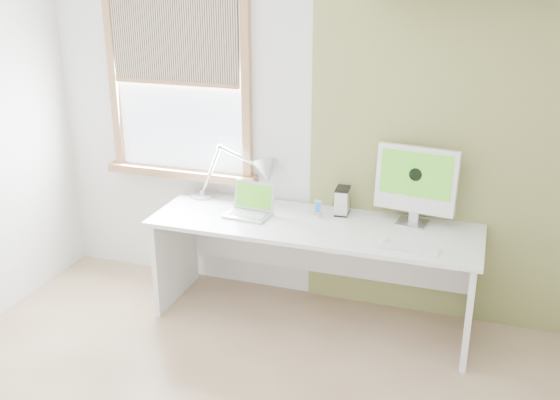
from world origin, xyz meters
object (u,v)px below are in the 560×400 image
at_px(laptop, 251,207).
at_px(imac, 416,181).
at_px(desk_lamp, 254,174).
at_px(external_drive, 342,201).
at_px(desk, 316,246).

xyz_separation_m(laptop, imac, (1.09, 0.20, 0.24)).
distance_m(desk_lamp, imac, 1.15).
bearing_deg(external_drive, desk_lamp, 177.86).
distance_m(external_drive, imac, 0.53).
xyz_separation_m(desk, desk_lamp, (-0.52, 0.19, 0.41)).
height_order(desk, imac, imac).
relative_size(desk_lamp, imac, 1.36).
bearing_deg(external_drive, desk, -129.37).
distance_m(desk, laptop, 0.52).
bearing_deg(imac, laptop, -169.73).
bearing_deg(desk_lamp, imac, -1.63).
relative_size(desk, desk_lamp, 2.99).
height_order(laptop, external_drive, laptop).
relative_size(desk_lamp, external_drive, 3.87).
distance_m(desk_lamp, laptop, 0.29).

